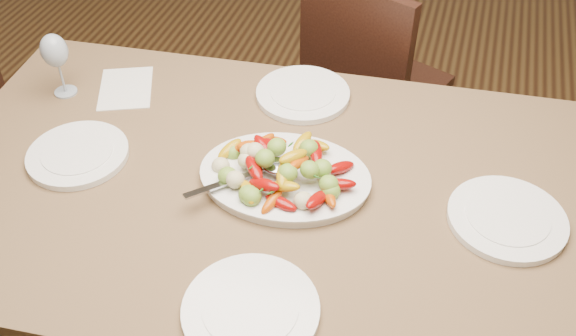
# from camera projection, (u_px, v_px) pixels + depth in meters

# --- Properties ---
(floor) EXTENTS (6.00, 6.00, 0.00)m
(floor) POSITION_uv_depth(u_px,v_px,m) (284.00, 307.00, 2.23)
(floor) COLOR #3B2612
(floor) RESTS_ON ground
(dining_table) EXTENTS (1.91, 1.18, 0.76)m
(dining_table) POSITION_uv_depth(u_px,v_px,m) (288.00, 281.00, 1.85)
(dining_table) COLOR brown
(dining_table) RESTS_ON ground
(chair_far) EXTENTS (0.55, 0.55, 0.95)m
(chair_far) POSITION_uv_depth(u_px,v_px,m) (378.00, 85.00, 2.40)
(chair_far) COLOR black
(chair_far) RESTS_ON ground
(serving_platter) EXTENTS (0.44, 0.34, 0.02)m
(serving_platter) POSITION_uv_depth(u_px,v_px,m) (285.00, 179.00, 1.59)
(serving_platter) COLOR white
(serving_platter) RESTS_ON dining_table
(roasted_vegetables) EXTENTS (0.36, 0.26, 0.09)m
(roasted_vegetables) POSITION_uv_depth(u_px,v_px,m) (285.00, 162.00, 1.56)
(roasted_vegetables) COLOR #7C0604
(roasted_vegetables) RESTS_ON serving_platter
(serving_spoon) EXTENTS (0.25, 0.23, 0.03)m
(serving_spoon) POSITION_uv_depth(u_px,v_px,m) (255.00, 174.00, 1.55)
(serving_spoon) COLOR #9EA0A8
(serving_spoon) RESTS_ON serving_platter
(plate_left) EXTENTS (0.26, 0.26, 0.02)m
(plate_left) POSITION_uv_depth(u_px,v_px,m) (78.00, 155.00, 1.67)
(plate_left) COLOR white
(plate_left) RESTS_ON dining_table
(plate_right) EXTENTS (0.28, 0.28, 0.02)m
(plate_right) POSITION_uv_depth(u_px,v_px,m) (507.00, 219.00, 1.50)
(plate_right) COLOR white
(plate_right) RESTS_ON dining_table
(plate_far) EXTENTS (0.27, 0.27, 0.02)m
(plate_far) POSITION_uv_depth(u_px,v_px,m) (303.00, 94.00, 1.86)
(plate_far) COLOR white
(plate_far) RESTS_ON dining_table
(plate_near) EXTENTS (0.28, 0.28, 0.02)m
(plate_near) POSITION_uv_depth(u_px,v_px,m) (251.00, 310.00, 1.31)
(plate_near) COLOR white
(plate_near) RESTS_ON dining_table
(wine_glass) EXTENTS (0.08, 0.08, 0.20)m
(wine_glass) POSITION_uv_depth(u_px,v_px,m) (58.00, 63.00, 1.81)
(wine_glass) COLOR #8C99A5
(wine_glass) RESTS_ON dining_table
(menu_card) EXTENTS (0.22, 0.25, 0.00)m
(menu_card) POSITION_uv_depth(u_px,v_px,m) (126.00, 88.00, 1.90)
(menu_card) COLOR silver
(menu_card) RESTS_ON dining_table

